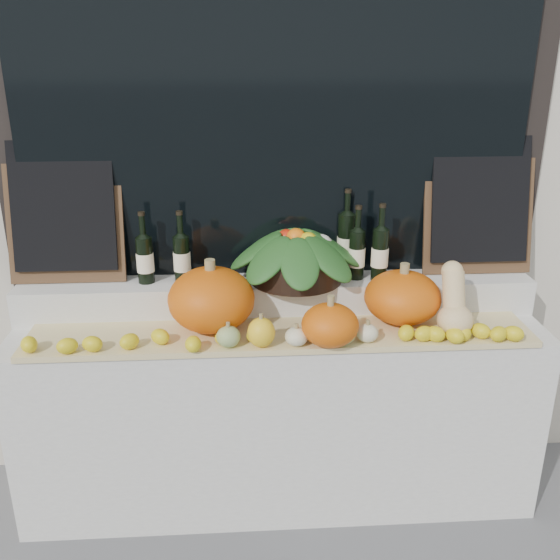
% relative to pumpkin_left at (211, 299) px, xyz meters
% --- Properties ---
extents(display_sill, '(2.30, 0.55, 0.88)m').
position_rel_pumpkin_left_xyz_m(display_sill, '(0.29, 0.07, -0.60)').
color(display_sill, silver).
rests_on(display_sill, ground).
extents(rear_tier, '(2.30, 0.25, 0.16)m').
position_rel_pumpkin_left_xyz_m(rear_tier, '(0.29, 0.22, -0.08)').
color(rear_tier, silver).
rests_on(rear_tier, display_sill).
extents(straw_bedding, '(2.10, 0.32, 0.02)m').
position_rel_pumpkin_left_xyz_m(straw_bedding, '(0.29, -0.05, -0.15)').
color(straw_bedding, tan).
rests_on(straw_bedding, display_sill).
extents(pumpkin_left, '(0.43, 0.43, 0.27)m').
position_rel_pumpkin_left_xyz_m(pumpkin_left, '(0.00, 0.00, 0.00)').
color(pumpkin_left, '#DE5E0B').
rests_on(pumpkin_left, straw_bedding).
extents(pumpkin_right, '(0.37, 0.37, 0.23)m').
position_rel_pumpkin_left_xyz_m(pumpkin_right, '(0.81, 0.02, -0.02)').
color(pumpkin_right, '#DE5E0B').
rests_on(pumpkin_right, straw_bedding).
extents(pumpkin_center, '(0.29, 0.29, 0.17)m').
position_rel_pumpkin_left_xyz_m(pumpkin_center, '(0.47, -0.18, -0.05)').
color(pumpkin_center, '#DE5E0B').
rests_on(pumpkin_center, straw_bedding).
extents(butternut_squash, '(0.15, 0.21, 0.29)m').
position_rel_pumpkin_left_xyz_m(butternut_squash, '(1.00, -0.10, -0.01)').
color(butternut_squash, '#EDC88B').
rests_on(butternut_squash, straw_bedding).
extents(decorative_gourds, '(0.65, 0.12, 0.14)m').
position_rel_pumpkin_left_xyz_m(decorative_gourds, '(0.34, -0.17, -0.08)').
color(decorative_gourds, '#376D20').
rests_on(decorative_gourds, straw_bedding).
extents(lemon_heap, '(2.20, 0.16, 0.06)m').
position_rel_pumpkin_left_xyz_m(lemon_heap, '(0.29, -0.16, -0.10)').
color(lemon_heap, yellow).
rests_on(lemon_heap, straw_bedding).
extents(produce_bowl, '(0.63, 0.63, 0.25)m').
position_rel_pumpkin_left_xyz_m(produce_bowl, '(0.37, 0.21, 0.12)').
color(produce_bowl, black).
rests_on(produce_bowl, rear_tier).
extents(wine_bottle_far_left, '(0.08, 0.08, 0.32)m').
position_rel_pumpkin_left_xyz_m(wine_bottle_far_left, '(-0.29, 0.22, 0.11)').
color(wine_bottle_far_left, black).
rests_on(wine_bottle_far_left, rear_tier).
extents(wine_bottle_near_left, '(0.08, 0.08, 0.32)m').
position_rel_pumpkin_left_xyz_m(wine_bottle_near_left, '(-0.13, 0.22, 0.11)').
color(wine_bottle_near_left, black).
rests_on(wine_bottle_near_left, rear_tier).
extents(wine_bottle_tall, '(0.08, 0.08, 0.39)m').
position_rel_pumpkin_left_xyz_m(wine_bottle_tall, '(0.61, 0.29, 0.14)').
color(wine_bottle_tall, black).
rests_on(wine_bottle_tall, rear_tier).
extents(wine_bottle_near_right, '(0.08, 0.08, 0.34)m').
position_rel_pumpkin_left_xyz_m(wine_bottle_near_right, '(0.64, 0.21, 0.12)').
color(wine_bottle_near_right, black).
rests_on(wine_bottle_near_right, rear_tier).
extents(wine_bottle_far_right, '(0.08, 0.08, 0.35)m').
position_rel_pumpkin_left_xyz_m(wine_bottle_far_right, '(0.74, 0.18, 0.12)').
color(wine_bottle_far_right, black).
rests_on(wine_bottle_far_right, rear_tier).
extents(chalkboard_left, '(0.50, 0.15, 0.61)m').
position_rel_pumpkin_left_xyz_m(chalkboard_left, '(-0.63, 0.28, 0.32)').
color(chalkboard_left, '#4C331E').
rests_on(chalkboard_left, rear_tier).
extents(chalkboard_right, '(0.50, 0.15, 0.61)m').
position_rel_pumpkin_left_xyz_m(chalkboard_right, '(1.21, 0.28, 0.32)').
color(chalkboard_right, '#4C331E').
rests_on(chalkboard_right, rear_tier).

